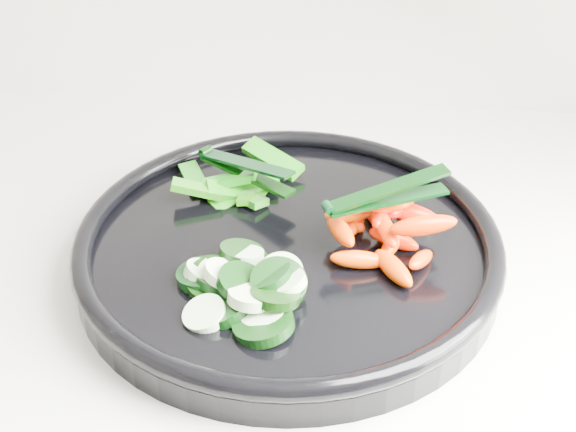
{
  "coord_description": "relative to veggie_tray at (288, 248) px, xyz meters",
  "views": [
    {
      "loc": [
        0.13,
        1.11,
        1.38
      ],
      "look_at": [
        0.08,
        1.67,
        0.99
      ],
      "focal_mm": 50.0,
      "sensor_mm": 36.0,
      "label": 1
    }
  ],
  "objects": [
    {
      "name": "cucumber_pile",
      "position": [
        -0.03,
        -0.07,
        0.01
      ],
      "size": [
        0.13,
        0.13,
        0.04
      ],
      "color": "black",
      "rests_on": "veggie_tray"
    },
    {
      "name": "tong_carrot",
      "position": [
        0.08,
        0.01,
        0.05
      ],
      "size": [
        0.11,
        0.06,
        0.02
      ],
      "color": "black",
      "rests_on": "carrot_pile"
    },
    {
      "name": "veggie_tray",
      "position": [
        0.0,
        0.0,
        0.0
      ],
      "size": [
        0.4,
        0.4,
        0.04
      ],
      "color": "black",
      "rests_on": "counter"
    },
    {
      "name": "carrot_pile",
      "position": [
        0.08,
        0.01,
        0.02
      ],
      "size": [
        0.12,
        0.16,
        0.05
      ],
      "color": "#E54900",
      "rests_on": "veggie_tray"
    },
    {
      "name": "pepper_pile",
      "position": [
        -0.05,
        0.08,
        0.01
      ],
      "size": [
        0.13,
        0.11,
        0.04
      ],
      "color": "#24710A",
      "rests_on": "veggie_tray"
    },
    {
      "name": "tong_pepper",
      "position": [
        -0.05,
        0.08,
        0.03
      ],
      "size": [
        0.1,
        0.08,
        0.02
      ],
      "color": "black",
      "rests_on": "pepper_pile"
    }
  ]
}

